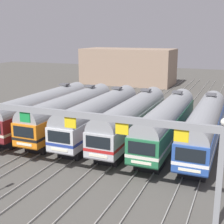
# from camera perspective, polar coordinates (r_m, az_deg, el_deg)

# --- Properties ---
(ground_plane) EXTENTS (160.00, 160.00, 0.00)m
(ground_plane) POSITION_cam_1_polar(r_m,az_deg,el_deg) (36.38, 0.73, -4.77)
(ground_plane) COLOR #4C4944
(track_bed) EXTENTS (20.78, 70.00, 0.15)m
(track_bed) POSITION_cam_1_polar(r_m,az_deg,el_deg) (51.96, 7.69, 0.90)
(track_bed) COLOR gray
(track_bed) RESTS_ON ground
(commuter_train_maroon) EXTENTS (2.88, 18.06, 5.05)m
(commuter_train_maroon) POSITION_cam_1_polar(r_m,az_deg,el_deg) (40.08, -12.16, 0.67)
(commuter_train_maroon) COLOR maroon
(commuter_train_maroon) RESTS_ON ground
(commuter_train_orange) EXTENTS (2.88, 18.06, 5.05)m
(commuter_train_orange) POSITION_cam_1_polar(r_m,az_deg,el_deg) (38.06, -7.37, 0.17)
(commuter_train_orange) COLOR orange
(commuter_train_orange) RESTS_ON ground
(commuter_train_silver) EXTENTS (2.88, 18.06, 5.05)m
(commuter_train_silver) POSITION_cam_1_polar(r_m,az_deg,el_deg) (36.34, -2.08, -0.38)
(commuter_train_silver) COLOR silver
(commuter_train_silver) RESTS_ON ground
(commuter_train_stainless) EXTENTS (2.88, 18.06, 5.05)m
(commuter_train_stainless) POSITION_cam_1_polar(r_m,az_deg,el_deg) (34.97, 3.68, -0.97)
(commuter_train_stainless) COLOR #B2B5BA
(commuter_train_stainless) RESTS_ON ground
(commuter_train_green) EXTENTS (2.88, 18.06, 5.05)m
(commuter_train_green) POSITION_cam_1_polar(r_m,az_deg,el_deg) (33.97, 9.84, -1.59)
(commuter_train_green) COLOR #236B42
(commuter_train_green) RESTS_ON ground
(commuter_train_blue) EXTENTS (2.88, 18.06, 5.05)m
(commuter_train_blue) POSITION_cam_1_polar(r_m,az_deg,el_deg) (33.40, 16.30, -2.22)
(commuter_train_blue) COLOR #284C9E
(commuter_train_blue) RESTS_ON ground
(catenary_gantry) EXTENTS (24.51, 0.44, 6.97)m
(catenary_gantry) POSITION_cam_1_polar(r_m,az_deg,el_deg) (23.35, -11.60, -2.08)
(catenary_gantry) COLOR gray
(catenary_gantry) RESTS_ON ground
(maintenance_building) EXTENTS (21.36, 10.00, 8.27)m
(maintenance_building) POSITION_cam_1_polar(r_m,az_deg,el_deg) (76.18, 2.95, 8.21)
(maintenance_building) COLOR gray
(maintenance_building) RESTS_ON ground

